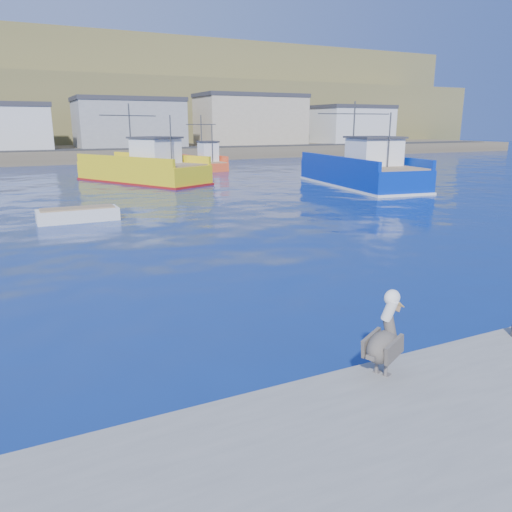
{
  "coord_description": "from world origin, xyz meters",
  "views": [
    {
      "loc": [
        -6.37,
        -9.9,
        4.92
      ],
      "look_at": [
        -0.39,
        2.42,
        1.29
      ],
      "focal_mm": 35.0,
      "sensor_mm": 36.0,
      "label": 1
    }
  ],
  "objects_px": {
    "boat_orange": "(206,161)",
    "skiff_mid": "(78,216)",
    "skiff_far": "(314,165)",
    "trawler_yellow_b": "(144,169)",
    "trawler_blue": "(362,172)",
    "pelican": "(385,339)"
  },
  "relations": [
    {
      "from": "trawler_blue",
      "to": "skiff_far",
      "type": "distance_m",
      "value": 18.66
    },
    {
      "from": "trawler_yellow_b",
      "to": "pelican",
      "type": "height_order",
      "value": "trawler_yellow_b"
    },
    {
      "from": "skiff_mid",
      "to": "pelican",
      "type": "height_order",
      "value": "pelican"
    },
    {
      "from": "trawler_yellow_b",
      "to": "trawler_blue",
      "type": "xyz_separation_m",
      "value": [
        15.32,
        -10.44,
        0.04
      ]
    },
    {
      "from": "skiff_far",
      "to": "skiff_mid",
      "type": "bearing_deg",
      "value": -141.43
    },
    {
      "from": "trawler_yellow_b",
      "to": "trawler_blue",
      "type": "bearing_deg",
      "value": -34.28
    },
    {
      "from": "pelican",
      "to": "skiff_far",
      "type": "bearing_deg",
      "value": 59.02
    },
    {
      "from": "boat_orange",
      "to": "skiff_mid",
      "type": "xyz_separation_m",
      "value": [
        -16.59,
        -25.7,
        -0.68
      ]
    },
    {
      "from": "skiff_far",
      "to": "pelican",
      "type": "xyz_separation_m",
      "value": [
        -26.51,
        -44.15,
        0.89
      ]
    },
    {
      "from": "boat_orange",
      "to": "skiff_mid",
      "type": "relative_size",
      "value": 1.72
    },
    {
      "from": "trawler_yellow_b",
      "to": "pelican",
      "type": "bearing_deg",
      "value": -97.11
    },
    {
      "from": "skiff_mid",
      "to": "skiff_far",
      "type": "height_order",
      "value": "skiff_mid"
    },
    {
      "from": "boat_orange",
      "to": "trawler_yellow_b",
      "type": "bearing_deg",
      "value": -134.4
    },
    {
      "from": "skiff_far",
      "to": "trawler_blue",
      "type": "bearing_deg",
      "value": -110.58
    },
    {
      "from": "boat_orange",
      "to": "skiff_mid",
      "type": "height_order",
      "value": "boat_orange"
    },
    {
      "from": "skiff_far",
      "to": "pelican",
      "type": "relative_size",
      "value": 2.49
    },
    {
      "from": "trawler_blue",
      "to": "skiff_mid",
      "type": "xyz_separation_m",
      "value": [
        -22.81,
        -5.97,
        -0.89
      ]
    },
    {
      "from": "skiff_far",
      "to": "trawler_yellow_b",
      "type": "bearing_deg",
      "value": -162.23
    },
    {
      "from": "skiff_mid",
      "to": "skiff_far",
      "type": "xyz_separation_m",
      "value": [
        29.37,
        23.42,
        -0.01
      ]
    },
    {
      "from": "skiff_far",
      "to": "pelican",
      "type": "height_order",
      "value": "pelican"
    },
    {
      "from": "skiff_mid",
      "to": "pelican",
      "type": "distance_m",
      "value": 20.95
    },
    {
      "from": "boat_orange",
      "to": "pelican",
      "type": "height_order",
      "value": "boat_orange"
    }
  ]
}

